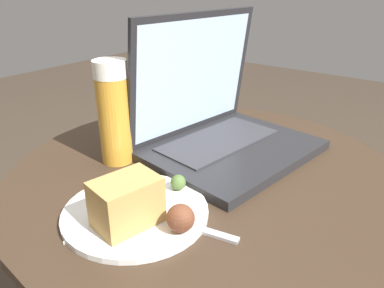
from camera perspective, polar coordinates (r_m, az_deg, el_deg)
name	(u,v)px	position (r m, az deg, el deg)	size (l,w,h in m)	color
table	(205,220)	(0.76, 1.93, -11.50)	(0.72, 0.72, 0.52)	#515156
napkin	(119,216)	(0.58, -10.99, -10.65)	(0.18, 0.16, 0.00)	white
laptop	(219,124)	(0.76, 4.10, 3.03)	(0.36, 0.30, 0.27)	#232326
beer_glass	(114,113)	(0.70, -11.83, 4.69)	(0.06, 0.06, 0.19)	gold
snack_plate	(137,207)	(0.55, -8.43, -9.46)	(0.22, 0.22, 0.08)	silver
fork	(170,221)	(0.56, -3.32, -11.56)	(0.05, 0.18, 0.00)	#B2B2B7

